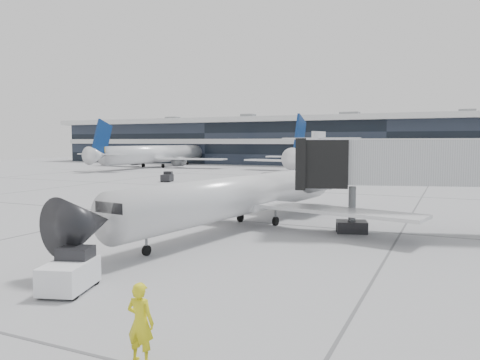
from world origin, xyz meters
The scene contains 10 objects.
ground centered at (0.00, 0.00, 0.00)m, with size 220.00×220.00×0.00m, color gray.
terminal centered at (0.00, 82.00, 5.00)m, with size 170.00×22.00×10.00m, color black.
bg_jet_left centered at (-45.00, 55.00, 0.00)m, with size 32.00×40.00×9.60m, color silver, non-canonical shape.
bg_jet_center centered at (-8.00, 55.00, 0.00)m, with size 32.00×40.00×9.60m, color silver, non-canonical shape.
regional_jet centered at (0.84, -1.46, 2.15)m, with size 21.85×27.26×6.30m.
jet_bridge centered at (13.50, 0.98, 4.19)m, with size 17.64×8.00×5.75m.
ramp_worker centered at (5.85, -19.79, 1.01)m, with size 0.74×0.49×2.03m, color yellow.
baggage_tug centered at (0.09, -16.26, 0.68)m, with size 2.06×2.70×1.51m.
traffic_cone centered at (-11.55, 16.52, 0.29)m, with size 0.45×0.45×0.62m.
far_tug centered at (-22.79, 24.77, 0.62)m, with size 1.85×2.44×1.38m.
Camera 1 is at (12.74, -28.92, 5.46)m, focal length 35.00 mm.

